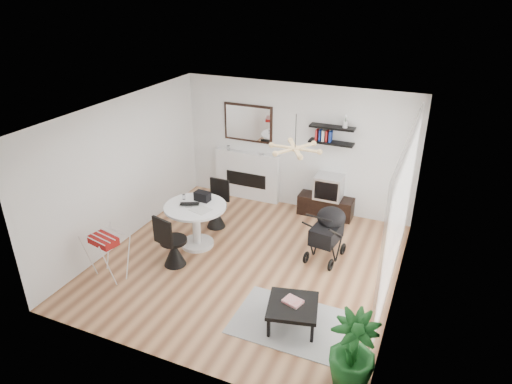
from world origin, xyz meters
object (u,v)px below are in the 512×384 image
at_px(drying_rack, 108,255).
at_px(dining_table, 196,219).
at_px(fireplace, 247,170).
at_px(tv_console, 326,206).
at_px(potted_plant, 353,351).
at_px(crt_tv, 329,187).
at_px(coffee_table, 293,307).
at_px(stroller, 327,235).

bearing_deg(drying_rack, dining_table, 73.07).
relative_size(fireplace, drying_rack, 2.62).
relative_size(tv_console, drying_rack, 1.39).
distance_m(dining_table, potted_plant, 3.95).
distance_m(tv_console, crt_tv, 0.46).
xyz_separation_m(crt_tv, dining_table, (-1.93, -2.11, -0.12)).
distance_m(crt_tv, drying_rack, 4.52).
height_order(tv_console, coffee_table, tv_console).
relative_size(fireplace, tv_console, 1.88).
relative_size(tv_console, stroller, 1.11).
xyz_separation_m(stroller, coffee_table, (0.04, -1.95, -0.11)).
distance_m(drying_rack, coffee_table, 3.20).
bearing_deg(crt_tv, potted_plant, -71.04).
xyz_separation_m(fireplace, dining_table, (-0.02, -2.25, -0.13)).
bearing_deg(drying_rack, stroller, 45.56).
relative_size(drying_rack, stroller, 0.79).
height_order(tv_console, potted_plant, potted_plant).
relative_size(stroller, coffee_table, 1.22).
distance_m(dining_table, coffee_table, 2.74).
distance_m(fireplace, dining_table, 2.26).
bearing_deg(fireplace, tv_console, -4.10).
height_order(fireplace, drying_rack, fireplace).
xyz_separation_m(dining_table, drying_rack, (-0.83, -1.46, -0.12)).
relative_size(fireplace, dining_table, 1.89).
relative_size(fireplace, crt_tv, 3.85).
xyz_separation_m(stroller, potted_plant, (1.04, -2.65, 0.08)).
bearing_deg(tv_console, fireplace, 175.90).
height_order(dining_table, stroller, stroller).
distance_m(fireplace, stroller, 2.86).
bearing_deg(dining_table, tv_console, 48.24).
relative_size(dining_table, potted_plant, 1.10).
bearing_deg(stroller, drying_rack, -140.12).
xyz_separation_m(dining_table, stroller, (2.33, 0.59, -0.11)).
bearing_deg(dining_table, drying_rack, -119.59).
relative_size(coffee_table, potted_plant, 0.82).
relative_size(tv_console, dining_table, 1.01).
bearing_deg(drying_rack, tv_console, 65.41).
xyz_separation_m(tv_console, potted_plant, (1.48, -4.18, 0.31)).
relative_size(crt_tv, coffee_table, 0.66).
height_order(crt_tv, drying_rack, crt_tv).
height_order(crt_tv, stroller, stroller).
height_order(crt_tv, dining_table, crt_tv).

